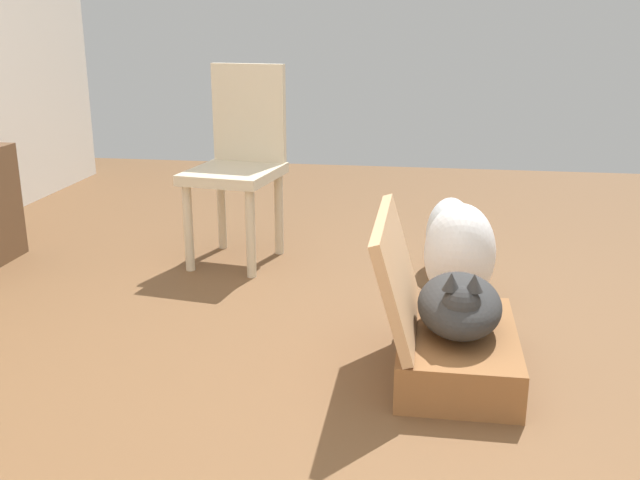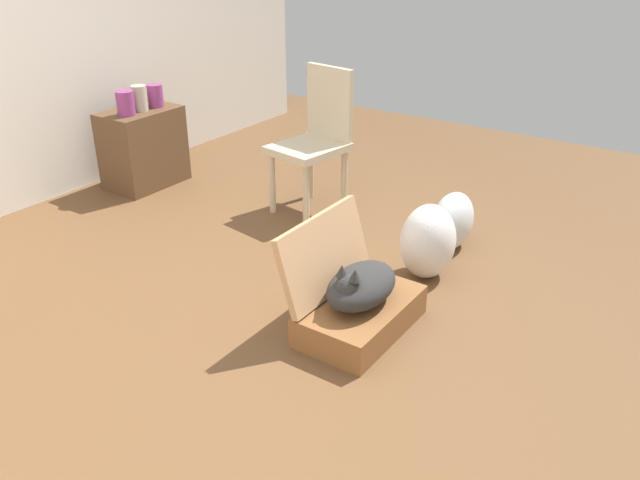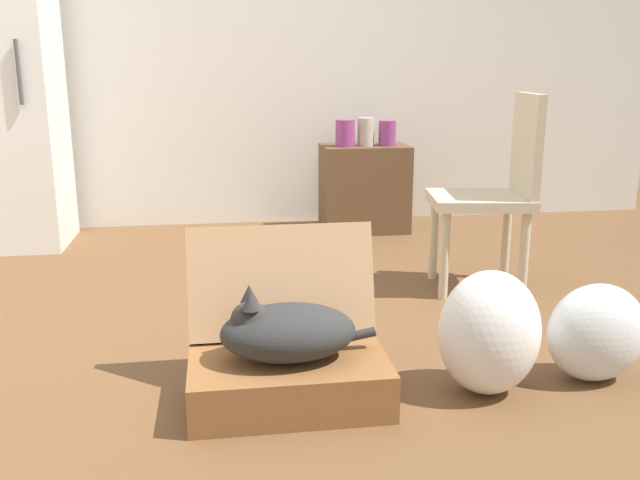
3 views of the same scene
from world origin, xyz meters
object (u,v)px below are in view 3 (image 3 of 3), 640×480
(plastic_bag_clear, at_px, (596,333))
(vase_round, at_px, (366,132))
(side_table, at_px, (364,188))
(suitcase_base, at_px, (289,380))
(plastic_bag_white, at_px, (489,333))
(vase_tall, at_px, (345,133))
(chair, at_px, (496,188))
(cat, at_px, (285,331))
(refrigerator, at_px, (2,88))
(vase_short, at_px, (387,133))

(plastic_bag_clear, xyz_separation_m, vase_round, (-0.33, 2.33, 0.49))
(plastic_bag_clear, relative_size, side_table, 0.62)
(suitcase_base, distance_m, side_table, 2.49)
(plastic_bag_white, height_order, vase_tall, vase_tall)
(side_table, xyz_separation_m, chair, (0.37, -1.32, 0.22))
(cat, xyz_separation_m, plastic_bag_clear, (1.09, 0.01, -0.08))
(refrigerator, bearing_deg, plastic_bag_white, -47.69)
(cat, distance_m, refrigerator, 2.82)
(suitcase_base, xyz_separation_m, chair, (1.12, 1.05, 0.43))
(suitcase_base, relative_size, side_table, 1.13)
(chair, bearing_deg, plastic_bag_white, -14.22)
(cat, relative_size, plastic_bag_white, 1.21)
(suitcase_base, xyz_separation_m, plastic_bag_clear, (1.08, 0.01, 0.10))
(suitcase_base, bearing_deg, side_table, 72.25)
(plastic_bag_white, bearing_deg, cat, 178.08)
(cat, height_order, refrigerator, refrigerator)
(plastic_bag_clear, height_order, refrigerator, refrigerator)
(suitcase_base, xyz_separation_m, vase_round, (0.76, 2.34, 0.58))
(vase_short, distance_m, chair, 1.31)
(vase_tall, relative_size, vase_short, 1.05)
(suitcase_base, bearing_deg, plastic_bag_white, -1.92)
(cat, distance_m, vase_tall, 2.44)
(plastic_bag_clear, bearing_deg, refrigerator, 137.73)
(vase_round, bearing_deg, plastic_bag_white, -92.03)
(plastic_bag_white, bearing_deg, suitcase_base, 178.08)
(refrigerator, xyz_separation_m, vase_short, (2.35, 0.02, -0.30))
(cat, xyz_separation_m, refrigerator, (-1.44, 2.32, 0.70))
(suitcase_base, xyz_separation_m, refrigerator, (-1.45, 2.32, 0.87))
(plastic_bag_white, height_order, chair, chair)
(plastic_bag_white, relative_size, chair, 0.45)
(side_table, height_order, chair, chair)
(vase_tall, distance_m, vase_short, 0.28)
(suitcase_base, height_order, vase_tall, vase_tall)
(vase_short, bearing_deg, cat, -111.31)
(cat, distance_m, chair, 1.56)
(vase_tall, bearing_deg, vase_short, 1.16)
(vase_short, xyz_separation_m, chair, (0.22, -1.28, -0.15))
(cat, bearing_deg, chair, 42.70)
(side_table, relative_size, vase_round, 3.18)
(side_table, bearing_deg, plastic_bag_white, -92.00)
(plastic_bag_clear, xyz_separation_m, vase_short, (-0.18, 2.32, 0.48))
(vase_short, bearing_deg, refrigerator, -179.63)
(vase_tall, bearing_deg, plastic_bag_clear, -78.62)
(suitcase_base, relative_size, vase_tall, 3.80)
(suitcase_base, distance_m, chair, 1.59)
(suitcase_base, height_order, cat, cat)
(cat, xyz_separation_m, plastic_bag_white, (0.68, -0.02, -0.04))
(cat, height_order, chair, chair)
(plastic_bag_white, relative_size, vase_tall, 2.52)
(chair, bearing_deg, plastic_bag_clear, 6.33)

